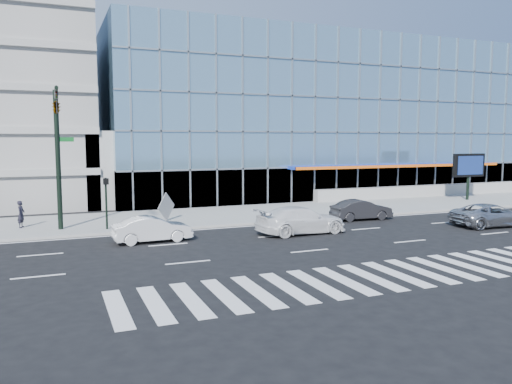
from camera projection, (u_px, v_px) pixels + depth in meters
ground at (275, 236)px, 27.70m from camera, size 160.00×160.00×0.00m
sidewalk at (228, 215)px, 35.05m from camera, size 120.00×8.00×0.15m
theatre_building at (293, 120)px, 56.13m from camera, size 42.00×26.00×15.00m
ramp_block at (121, 168)px, 41.69m from camera, size 6.00×8.00×6.00m
retaining_wall at (454, 189)px, 47.36m from camera, size 30.00×0.80×1.00m
traffic_signal at (57, 124)px, 27.11m from camera, size 1.14×5.74×8.00m
ped_signal_post at (106, 195)px, 28.82m from camera, size 0.30×0.33×3.00m
marquee_sign at (469, 166)px, 43.03m from camera, size 3.20×0.43×4.00m
silver_suv at (491, 215)px, 30.81m from camera, size 5.19×2.70×1.40m
white_suv at (301, 220)px, 28.41m from camera, size 5.40×2.36×1.55m
white_sedan at (152, 229)px, 26.10m from camera, size 4.14×1.61×1.34m
dark_sedan at (361, 210)px, 33.29m from camera, size 4.16×1.63×1.35m
pedestrian at (21, 214)px, 29.45m from camera, size 0.56×0.68×1.60m
tilted_panel at (166, 207)px, 31.87m from camera, size 1.37×1.32×1.84m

